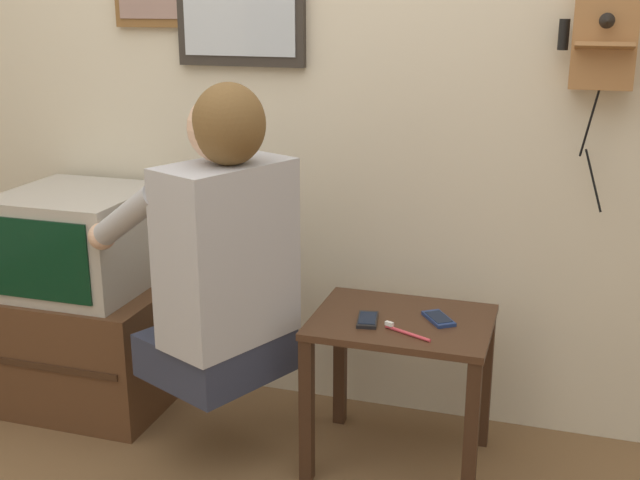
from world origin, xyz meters
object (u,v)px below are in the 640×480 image
(wall_phone_antique, at_px, (605,28))
(cell_phone_held, at_px, (368,320))
(person, at_px, (221,247))
(toothbrush, at_px, (404,331))
(cell_phone_spare, at_px, (439,319))
(television, at_px, (79,240))

(wall_phone_antique, height_order, cell_phone_held, wall_phone_antique)
(person, relative_size, cell_phone_held, 6.97)
(person, height_order, toothbrush, person)
(cell_phone_held, relative_size, cell_phone_spare, 0.97)
(cell_phone_held, height_order, toothbrush, toothbrush)
(cell_phone_spare, height_order, toothbrush, toothbrush)
(person, height_order, cell_phone_held, person)
(wall_phone_antique, xyz_separation_m, cell_phone_spare, (-0.41, -0.27, -0.86))
(cell_phone_held, distance_m, cell_phone_spare, 0.22)
(toothbrush, bearing_deg, wall_phone_antique, -25.86)
(person, bearing_deg, wall_phone_antique, -41.63)
(television, relative_size, cell_phone_spare, 3.52)
(television, height_order, cell_phone_held, television)
(cell_phone_held, bearing_deg, cell_phone_spare, 9.68)
(wall_phone_antique, bearing_deg, cell_phone_spare, -146.14)
(wall_phone_antique, relative_size, toothbrush, 5.04)
(toothbrush, bearing_deg, television, 105.70)
(cell_phone_spare, relative_size, toothbrush, 0.90)
(wall_phone_antique, bearing_deg, toothbrush, -140.30)
(wall_phone_antique, bearing_deg, person, -156.17)
(cell_phone_held, relative_size, toothbrush, 0.88)
(television, xyz_separation_m, cell_phone_spare, (1.30, -0.06, -0.12))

